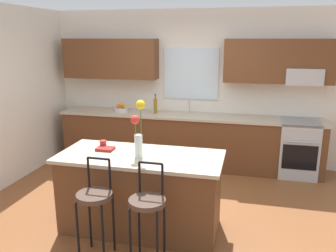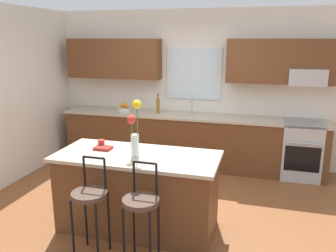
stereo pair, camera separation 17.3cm
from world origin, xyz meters
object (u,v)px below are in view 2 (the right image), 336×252
bar_stool_near (90,199)px  bar_stool_middle (141,206)px  mug_ceramic (101,143)px  oven_range (301,150)px  fruit_bowl_oranges (124,108)px  cookbook (103,148)px  flower_vase (135,130)px  bottle_olive_oil (158,105)px  kitchen_island (138,191)px

bar_stool_near → bar_stool_middle: same height
mug_ceramic → oven_range: bearing=39.0°
oven_range → fruit_bowl_oranges: size_ratio=3.83×
cookbook → bar_stool_near: bearing=-75.6°
bar_stool_near → mug_ceramic: size_ratio=11.58×
flower_vase → mug_ceramic: 0.64m
bar_stool_middle → mug_ceramic: bearing=135.3°
cookbook → mug_ceramic: bearing=127.0°
cookbook → fruit_bowl_oranges: (-0.62, 2.14, 0.03)m
bar_stool_middle → mug_ceramic: (-0.79, 0.78, 0.33)m
oven_range → flower_vase: 3.10m
cookbook → bottle_olive_oil: size_ratio=0.59×
fruit_bowl_oranges → bottle_olive_oil: 0.65m
mug_ceramic → fruit_bowl_oranges: fruit_bowl_oranges is taller
bottle_olive_oil → flower_vase: bearing=-79.0°
bar_stool_middle → fruit_bowl_oranges: 3.17m
mug_ceramic → bar_stool_middle: bearing=-44.7°
kitchen_island → mug_ceramic: mug_ceramic is taller
kitchen_island → bar_stool_middle: bearing=-66.5°
fruit_bowl_oranges → bar_stool_near: bearing=-74.2°
oven_range → cookbook: (-2.44, -2.12, 0.48)m
bar_stool_near → bottle_olive_oil: size_ratio=3.08×
oven_range → mug_ceramic: size_ratio=10.22×
kitchen_island → bottle_olive_oil: size_ratio=5.54×
mug_ceramic → cookbook: (0.06, -0.08, -0.03)m
bar_stool_near → flower_vase: 0.86m
fruit_bowl_oranges → bottle_olive_oil: (0.65, -0.00, 0.09)m
kitchen_island → fruit_bowl_oranges: (-1.08, 2.21, 0.51)m
flower_vase → cookbook: (-0.47, 0.15, -0.30)m
oven_range → cookbook: bearing=-139.1°
bar_stool_middle → fruit_bowl_oranges: bearing=115.5°
bar_stool_middle → flower_vase: flower_vase is taller
bar_stool_near → flower_vase: bearing=62.5°
bar_stool_near → fruit_bowl_oranges: fruit_bowl_oranges is taller
mug_ceramic → fruit_bowl_oranges: 2.13m
kitchen_island → fruit_bowl_oranges: size_ratio=7.80×
cookbook → fruit_bowl_oranges: fruit_bowl_oranges is taller
oven_range → kitchen_island: bearing=-132.3°
bar_stool_near → fruit_bowl_oranges: 2.98m
bottle_olive_oil → kitchen_island: bearing=-78.9°
oven_range → cookbook: size_ratio=4.60×
bar_stool_near → cookbook: size_ratio=5.21×
oven_range → flower_vase: size_ratio=1.42×
cookbook → fruit_bowl_oranges: 2.23m
bar_stool_near → mug_ceramic: bearing=107.3°
bar_stool_middle → mug_ceramic: size_ratio=11.58×
fruit_bowl_oranges → mug_ceramic: bearing=-74.8°
oven_range → kitchen_island: (-1.99, -2.18, 0.00)m
bottle_olive_oil → bar_stool_middle: bearing=-76.0°
bar_stool_near → cookbook: bearing=104.4°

